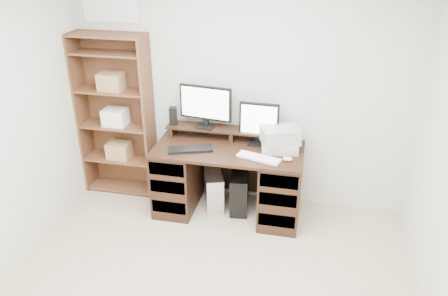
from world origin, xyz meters
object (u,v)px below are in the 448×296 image
(tower_black, at_px, (239,191))
(printer, at_px, (279,146))
(monitor_wide, at_px, (206,104))
(monitor_small, at_px, (259,122))
(tower_silver, at_px, (214,190))
(desk, at_px, (228,179))
(bookshelf, at_px, (116,115))

(tower_black, bearing_deg, printer, -10.04)
(monitor_wide, xyz_separation_m, monitor_small, (0.56, -0.04, -0.13))
(printer, distance_m, tower_silver, 0.90)
(tower_silver, height_order, tower_black, tower_black)
(desk, bearing_deg, monitor_small, 31.09)
(desk, distance_m, printer, 0.65)
(tower_black, distance_m, bookshelf, 1.58)
(monitor_wide, relative_size, bookshelf, 0.31)
(desk, height_order, monitor_small, monitor_small)
(tower_black, relative_size, bookshelf, 0.25)
(bookshelf, bearing_deg, tower_black, -5.65)
(bookshelf, bearing_deg, desk, -9.32)
(printer, height_order, tower_black, printer)
(tower_silver, bearing_deg, printer, -19.23)
(monitor_small, distance_m, bookshelf, 1.58)
(monitor_wide, height_order, tower_black, monitor_wide)
(monitor_small, xyz_separation_m, tower_black, (-0.17, -0.09, -0.78))
(monitor_small, relative_size, printer, 1.24)
(monitor_small, bearing_deg, tower_black, -149.79)
(printer, bearing_deg, bookshelf, 165.70)
(monitor_wide, relative_size, printer, 1.58)
(monitor_wide, relative_size, tower_silver, 1.39)
(monitor_small, bearing_deg, desk, -147.24)
(monitor_small, xyz_separation_m, tower_silver, (-0.45, -0.10, -0.79))
(printer, xyz_separation_m, bookshelf, (-1.80, 0.16, 0.12))
(tower_black, height_order, bookshelf, bookshelf)
(monitor_wide, height_order, bookshelf, bookshelf)
(desk, height_order, tower_black, desk)
(tower_black, bearing_deg, desk, -152.49)
(bookshelf, bearing_deg, tower_silver, -7.56)
(monitor_small, distance_m, tower_black, 0.80)
(printer, xyz_separation_m, tower_black, (-0.40, 0.02, -0.58))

